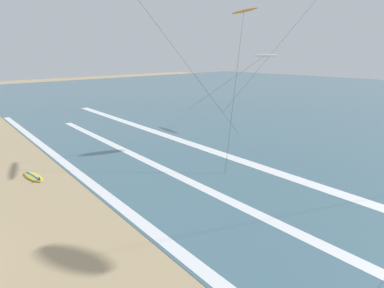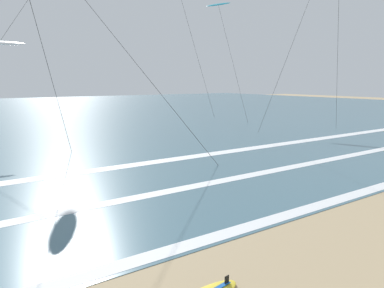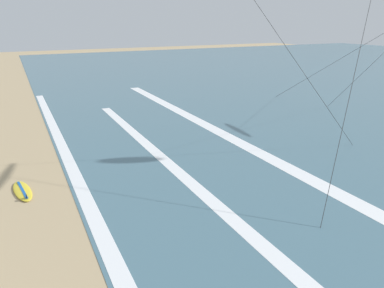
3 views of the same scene
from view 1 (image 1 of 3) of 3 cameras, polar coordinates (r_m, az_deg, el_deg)
ocean_surface at (r=51.52m, az=34.82°, el=7.20°), size 140.00×90.00×0.01m
wave_foam_shoreline at (r=14.75m, az=-17.03°, el=-10.35°), size 49.95×0.53×0.01m
wave_foam_mid_break at (r=14.96m, az=2.32°, el=-9.10°), size 40.13×0.59×0.01m
wave_foam_outer_break at (r=18.71m, az=10.97°, el=-3.70°), size 53.35×0.84×0.01m
surfboard_near_water at (r=18.65m, az=-29.96°, el=-5.86°), size 2.17×0.90×0.25m
kite_white_mid_center at (r=31.83m, az=14.82°, el=17.23°), size 11.20×2.86×6.98m
kite_orange_distant_low at (r=24.63m, az=10.67°, el=25.31°), size 6.76×8.41×10.37m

